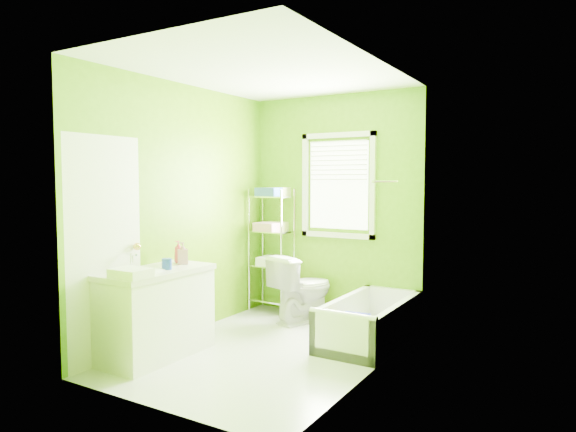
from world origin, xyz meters
The scene contains 9 objects.
ground centered at (0.00, 0.00, 0.00)m, with size 2.90×2.90×0.00m, color silver.
room_envelope centered at (0.00, 0.00, 1.55)m, with size 2.14×2.94×2.62m.
window centered at (0.05, 1.42, 1.61)m, with size 0.92×0.05×1.22m.
door centered at (-1.04, -1.00, 1.00)m, with size 0.09×0.80×2.00m.
right_wall_decor centered at (1.04, -0.02, 1.32)m, with size 0.04×1.48×1.17m.
bathtub centered at (0.73, 0.72, 0.14)m, with size 0.64×1.38×0.45m.
toilet centered at (-0.21, 1.05, 0.39)m, with size 0.43×0.76×0.77m, color white.
vanity centered at (-0.79, -0.66, 0.43)m, with size 0.55×1.07×1.02m.
wire_shelf_unit centered at (-0.74, 1.27, 0.92)m, with size 0.52×0.42×1.52m.
Camera 1 is at (2.60, -3.99, 1.61)m, focal length 32.00 mm.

